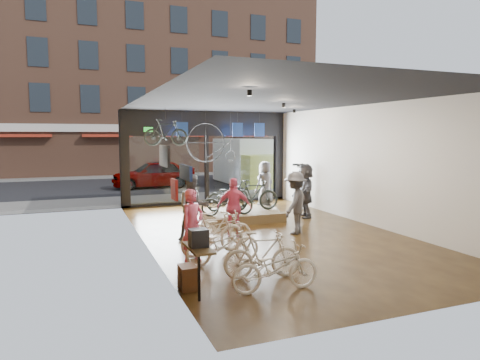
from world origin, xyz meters
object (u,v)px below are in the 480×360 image
floor_bike_1 (263,255)px  penny_farthing (214,144)px  floor_bike_2 (223,244)px  floor_bike_3 (213,233)px  floor_bike_4 (219,228)px  hung_bike (166,133)px  street_car (154,174)px  floor_bike_0 (275,268)px  display_platform (242,215)px  customer_5 (305,191)px  box_truck (250,162)px  customer_4 (265,183)px  customer_1 (193,208)px  customer_2 (234,207)px  sunglasses_rack (300,186)px  customer_3 (295,203)px  display_bike_right (228,195)px  display_bike_mid (254,195)px  customer_0 (193,225)px  display_bike_left (227,201)px

floor_bike_1 → penny_farthing: 8.74m
floor_bike_2 → floor_bike_3: 0.82m
floor_bike_4 → hung_bike: size_ratio=1.04×
floor_bike_2 → penny_farthing: penny_farthing is taller
street_car → floor_bike_2: size_ratio=2.60×
floor_bike_0 → hung_bike: bearing=4.2°
display_platform → customer_5: (2.20, -0.32, 0.78)m
box_truck → hung_bike: 9.26m
display_platform → customer_4: bearing=51.8°
box_truck → customer_5: 9.45m
customer_1 → customer_2: customer_1 is taller
floor_bike_4 → customer_4: bearing=-22.5°
floor_bike_3 → sunglasses_rack: sunglasses_rack is taller
floor_bike_2 → customer_5: bearing=-48.5°
penny_farthing → street_car: bearing=98.6°
box_truck → floor_bike_0: (-5.86, -15.29, -0.87)m
box_truck → customer_3: size_ratio=3.70×
floor_bike_2 → customer_3: size_ratio=0.94×
floor_bike_3 → customer_4: bearing=-47.1°
street_car → display_bike_right: (0.87, -9.45, 0.04)m
floor_bike_1 → display_bike_mid: bearing=-11.8°
penny_farthing → hung_bike: hung_bike is taller
sunglasses_rack → customer_0: bearing=-147.6°
display_bike_right → customer_1: bearing=122.5°
floor_bike_1 → floor_bike_4: (0.04, 2.80, -0.04)m
floor_bike_2 → customer_5: size_ratio=0.91×
floor_bike_0 → customer_2: (0.79, 4.23, 0.39)m
street_car → floor_bike_2: bearing=-4.0°
customer_3 → hung_bike: size_ratio=1.13×
display_bike_mid → customer_3: 2.37m
floor_bike_1 → floor_bike_2: 1.24m
floor_bike_4 → customer_1: (-0.51, 0.67, 0.46)m
floor_bike_0 → floor_bike_1: size_ratio=1.06×
floor_bike_1 → customer_4: (3.76, 8.10, 0.42)m
sunglasses_rack → penny_farthing: 3.72m
display_bike_left → customer_5: size_ratio=0.92×
floor_bike_4 → customer_5: bearing=-45.4°
customer_3 → customer_4: size_ratio=1.00×
floor_bike_0 → customer_2: 4.32m
display_bike_mid → customer_4: size_ratio=0.98×
street_car → floor_bike_0: size_ratio=2.63×
display_bike_right → customer_4: 3.05m
customer_1 → customer_2: size_ratio=1.09×
floor_bike_0 → penny_farthing: bearing=-8.2°
floor_bike_2 → customer_3: customer_3 is taller
display_platform → sunglasses_rack: bearing=24.1°
customer_4 → hung_bike: (-4.06, -0.35, 2.03)m
floor_bike_4 → display_bike_mid: 3.50m
floor_bike_4 → customer_1: size_ratio=0.92×
display_platform → customer_3: customer_3 is taller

